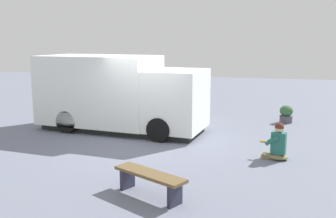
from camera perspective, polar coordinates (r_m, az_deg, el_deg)
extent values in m
plane|color=slate|center=(11.33, -3.52, -4.87)|extent=(40.00, 40.00, 0.00)
cube|color=white|center=(12.98, -10.11, 2.88)|extent=(2.48, 3.99, 2.24)
cube|color=white|center=(11.87, 1.28, 1.38)|extent=(2.18, 1.82, 1.84)
cube|color=black|center=(11.59, 5.00, 2.74)|extent=(1.69, 0.20, 0.70)
cube|color=black|center=(13.89, -7.89, 3.98)|extent=(0.23, 2.08, 0.78)
cube|color=white|center=(14.07, -7.42, 7.93)|extent=(0.82, 2.33, 0.03)
cube|color=#232722|center=(12.81, -6.79, -2.68)|extent=(2.19, 5.29, 0.20)
cylinder|color=black|center=(11.22, -1.38, -3.10)|extent=(0.29, 0.74, 0.72)
cylinder|color=black|center=(12.96, 1.74, -1.28)|extent=(0.29, 0.74, 0.72)
cylinder|color=black|center=(12.72, -14.77, -1.84)|extent=(0.29, 0.74, 0.72)
cylinder|color=black|center=(14.28, -10.41, -0.36)|extent=(0.29, 0.74, 0.72)
ellipsoid|color=olive|center=(10.08, 16.01, -6.80)|extent=(0.54, 0.60, 0.14)
cube|color=olive|center=(10.21, 15.01, -6.58)|extent=(0.19, 0.38, 0.11)
cube|color=olive|center=(10.02, 14.76, -6.88)|extent=(0.19, 0.38, 0.11)
cube|color=#276658|center=(9.98, 16.10, -4.90)|extent=(0.29, 0.39, 0.55)
sphere|color=#D9AC84|center=(9.89, 16.21, -2.76)|extent=(0.22, 0.22, 0.22)
sphere|color=#58281B|center=(9.89, 16.22, -2.61)|extent=(0.22, 0.22, 0.22)
cube|color=#276658|center=(10.09, 15.47, -4.26)|extent=(0.16, 0.36, 0.29)
cube|color=#276658|center=(9.89, 15.21, -4.55)|extent=(0.16, 0.36, 0.29)
cylinder|color=#E1B259|center=(10.04, 14.37, -4.76)|extent=(0.14, 0.31, 0.07)
cube|color=orange|center=(10.04, 14.37, -4.68)|extent=(0.10, 0.26, 0.02)
cylinder|color=#554D59|center=(14.47, 17.11, -1.44)|extent=(0.44, 0.44, 0.26)
torus|color=#4F4D60|center=(14.44, 17.14, -0.99)|extent=(0.47, 0.47, 0.04)
ellipsoid|color=#346536|center=(14.41, 17.18, -0.26)|extent=(0.46, 0.46, 0.39)
sphere|color=red|center=(14.57, 16.86, 0.05)|extent=(0.07, 0.07, 0.07)
sphere|color=#D51E46|center=(14.41, 16.41, -0.12)|extent=(0.08, 0.08, 0.08)
sphere|color=red|center=(14.22, 17.42, -0.29)|extent=(0.06, 0.06, 0.06)
sphere|color=red|center=(14.23, 17.38, -0.12)|extent=(0.07, 0.07, 0.07)
sphere|color=#E52740|center=(14.38, 17.95, -0.23)|extent=(0.07, 0.07, 0.07)
sphere|color=red|center=(14.28, 17.64, 0.06)|extent=(0.08, 0.08, 0.08)
cube|color=brown|center=(7.38, -2.73, -9.63)|extent=(1.07, 1.59, 0.06)
cube|color=#2A2A3E|center=(7.07, 1.02, -12.63)|extent=(0.34, 0.22, 0.42)
cube|color=#2A2A3E|center=(7.89, -6.04, -10.19)|extent=(0.34, 0.22, 0.42)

